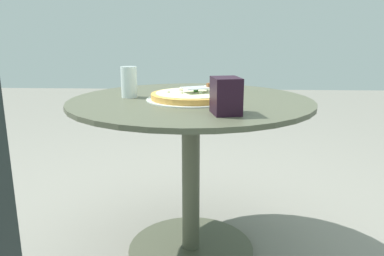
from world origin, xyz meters
The scene contains 6 objects.
ground_plane centered at (0.00, 0.00, 0.00)m, with size 10.00×10.00×0.00m, color gray.
patio_table centered at (0.00, 0.00, 0.49)m, with size 0.97×0.97×0.68m.
pizza_on_tray centered at (0.01, -0.02, 0.70)m, with size 0.36×0.36×0.04m.
pizza_server centered at (0.07, 0.00, 0.73)m, with size 0.21×0.14×0.02m.
drinking_cup centered at (-0.25, 0.03, 0.74)m, with size 0.07×0.07×0.13m, color silver.
napkin_dispenser centered at (0.13, -0.29, 0.74)m, with size 0.11×0.09×0.12m, color black.
Camera 1 is at (0.08, -1.48, 0.94)m, focal length 35.06 mm.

